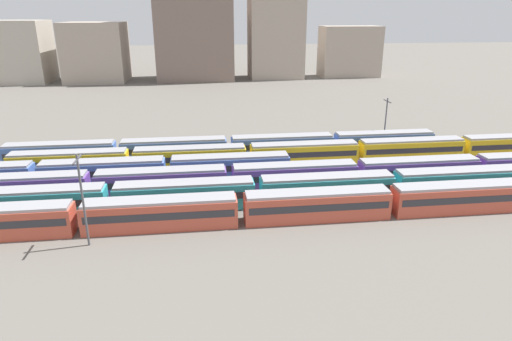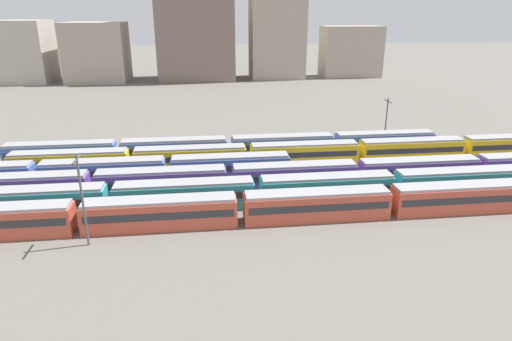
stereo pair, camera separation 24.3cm
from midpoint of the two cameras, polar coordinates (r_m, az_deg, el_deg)
ground_plane at (r=70.21m, az=-26.02°, el=-2.62°), size 600.00×600.00×0.00m
train_track_0 at (r=55.20m, az=7.93°, el=-4.40°), size 93.60×3.06×3.75m
train_track_1 at (r=60.50m, az=9.16°, el=-2.26°), size 93.60×3.06×3.75m
train_track_2 at (r=66.97m, az=13.01°, el=-0.33°), size 112.50×3.06×3.75m
train_track_3 at (r=69.56m, az=-18.90°, el=-0.15°), size 55.80×3.06×3.75m
train_track_4 at (r=74.82m, az=6.31°, el=2.19°), size 93.60×3.06×3.75m
train_track_5 at (r=78.00m, az=-3.38°, el=3.01°), size 74.70×3.06×3.75m
catenary_pole_0 at (r=50.61m, az=-21.33°, el=-3.09°), size 0.24×3.20×10.56m
catenary_pole_1 at (r=86.90m, az=16.45°, el=6.23°), size 0.24×3.20×9.35m
distant_building_0 at (r=186.96m, az=-29.35°, el=13.14°), size 29.75×18.81×21.55m
distant_building_1 at (r=177.87m, az=-19.63°, el=14.15°), size 21.15×21.61×20.84m
distant_building_2 at (r=173.43m, az=-7.86°, el=19.62°), size 27.85×21.30×49.03m
distant_building_3 at (r=176.07m, az=2.74°, el=17.24°), size 20.07×15.62×33.52m
distant_building_4 at (r=183.75m, az=12.10°, el=14.71°), size 22.71×12.12×19.17m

